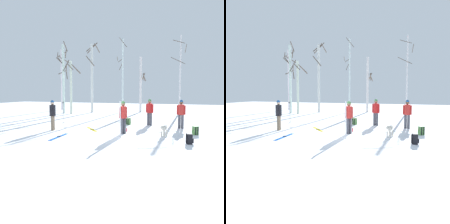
# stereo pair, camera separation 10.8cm
# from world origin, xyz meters

# --- Properties ---
(ground_plane) EXTENTS (60.00, 60.00, 0.00)m
(ground_plane) POSITION_xyz_m (0.00, 0.00, 0.00)
(ground_plane) COLOR white
(person_0) EXTENTS (0.34, 0.45, 1.72)m
(person_0) POSITION_xyz_m (1.15, 0.72, 0.98)
(person_0) COLOR #4C4C56
(person_0) RESTS_ON ground_plane
(person_1) EXTENTS (0.51, 0.34, 1.72)m
(person_1) POSITION_xyz_m (1.86, 4.17, 0.98)
(person_1) COLOR #4C4C56
(person_1) RESTS_ON ground_plane
(person_2) EXTENTS (0.52, 0.34, 1.72)m
(person_2) POSITION_xyz_m (3.85, 3.59, 0.98)
(person_2) COLOR #4C4C56
(person_2) RESTS_ON ground_plane
(person_3) EXTENTS (0.34, 0.50, 1.72)m
(person_3) POSITION_xyz_m (-2.96, 0.43, 0.98)
(person_3) COLOR #72604C
(person_3) RESTS_ON ground_plane
(dog) EXTENTS (0.31, 0.89, 0.57)m
(dog) POSITION_xyz_m (3.26, 0.69, 0.39)
(dog) COLOR beige
(dog) RESTS_ON ground_plane
(ski_pair_planted_0) EXTENTS (0.16, 0.18, 1.76)m
(ski_pair_planted_0) POSITION_xyz_m (1.33, -0.32, 0.87)
(ski_pair_planted_0) COLOR white
(ski_pair_planted_0) RESTS_ON ground_plane
(ski_pair_lying_0) EXTENTS (0.35, 1.83, 0.05)m
(ski_pair_lying_0) POSITION_xyz_m (-1.53, -1.19, 0.01)
(ski_pair_lying_0) COLOR blue
(ski_pair_lying_0) RESTS_ON ground_plane
(ski_pair_lying_1) EXTENTS (1.25, 1.37, 0.05)m
(ski_pair_lying_1) POSITION_xyz_m (-0.98, 1.42, 0.01)
(ski_pair_lying_1) COLOR yellow
(ski_pair_lying_1) RESTS_ON ground_plane
(ski_poles_0) EXTENTS (0.07, 0.21, 1.48)m
(ski_poles_0) POSITION_xyz_m (-3.92, 3.12, 0.79)
(ski_poles_0) COLOR #B2B2BC
(ski_poles_0) RESTS_ON ground_plane
(backpack_0) EXTENTS (0.32, 0.34, 0.44)m
(backpack_0) POSITION_xyz_m (0.47, 4.05, 0.21)
(backpack_0) COLOR #4C7F3F
(backpack_0) RESTS_ON ground_plane
(backpack_1) EXTENTS (0.33, 0.31, 0.44)m
(backpack_1) POSITION_xyz_m (4.50, -0.62, 0.21)
(backpack_1) COLOR black
(backpack_1) RESTS_ON ground_plane
(backpack_2) EXTENTS (0.34, 0.35, 0.44)m
(backpack_2) POSITION_xyz_m (4.70, 1.70, 0.21)
(backpack_2) COLOR #4C7F3F
(backpack_2) RESTS_ON ground_plane
(water_bottle_0) EXTENTS (0.06, 0.06, 0.22)m
(water_bottle_0) POSITION_xyz_m (1.14, 1.42, 0.10)
(water_bottle_0) COLOR red
(water_bottle_0) RESTS_ON ground_plane
(birch_tree_0) EXTENTS (1.72, 1.72, 7.15)m
(birch_tree_0) POSITION_xyz_m (-10.64, 13.75, 3.78)
(birch_tree_0) COLOR silver
(birch_tree_0) RESTS_ON ground_plane
(birch_tree_1) EXTENTS (1.09, 1.26, 7.03)m
(birch_tree_1) POSITION_xyz_m (-7.87, 9.63, 3.54)
(birch_tree_1) COLOR silver
(birch_tree_1) RESTS_ON ground_plane
(birch_tree_2) EXTENTS (1.37, 1.48, 5.31)m
(birch_tree_2) POSITION_xyz_m (-6.90, 9.42, 2.80)
(birch_tree_2) COLOR silver
(birch_tree_2) RESTS_ON ground_plane
(birch_tree_3) EXTENTS (1.36, 1.35, 7.29)m
(birch_tree_3) POSITION_xyz_m (-5.61, 11.49, 3.74)
(birch_tree_3) COLOR silver
(birch_tree_3) RESTS_ON ground_plane
(birch_tree_4) EXTENTS (1.31, 1.27, 7.74)m
(birch_tree_4) POSITION_xyz_m (-2.84, 13.23, 3.99)
(birch_tree_4) COLOR silver
(birch_tree_4) RESTS_ON ground_plane
(birch_tree_5) EXTENTS (0.62, 0.96, 5.76)m
(birch_tree_5) POSITION_xyz_m (-0.93, 13.54, 2.93)
(birch_tree_5) COLOR silver
(birch_tree_5) RESTS_ON ground_plane
(birch_tree_6) EXTENTS (1.49, 1.49, 7.71)m
(birch_tree_6) POSITION_xyz_m (3.02, 13.63, 3.99)
(birch_tree_6) COLOR silver
(birch_tree_6) RESTS_ON ground_plane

